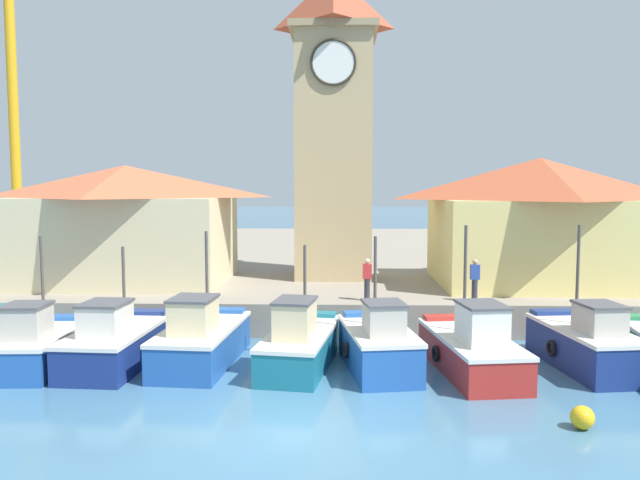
{
  "coord_description": "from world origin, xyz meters",
  "views": [
    {
      "loc": [
        1.22,
        -13.7,
        5.69
      ],
      "look_at": [
        0.49,
        10.94,
        3.5
      ],
      "focal_mm": 35.0,
      "sensor_mm": 36.0,
      "label": 1
    }
  ],
  "objects_px": {
    "fishing_boat_right_inner": "(472,348)",
    "mooring_buoy": "(582,418)",
    "warehouse_right": "(538,220)",
    "fishing_boat_left_inner": "(117,342)",
    "port_crane_far": "(14,121)",
    "fishing_boat_mid_left": "(201,340)",
    "clock_tower": "(334,120)",
    "fishing_boat_left_outer": "(37,345)",
    "dock_worker_along_quay": "(367,279)",
    "warehouse_left": "(126,223)",
    "dock_worker_near_tower": "(475,280)",
    "fishing_boat_mid_right": "(378,344)",
    "fishing_boat_right_outer": "(585,344)",
    "fishing_boat_center": "(300,343)"
  },
  "relations": [
    {
      "from": "fishing_boat_mid_right",
      "to": "dock_worker_near_tower",
      "type": "distance_m",
      "value": 6.19
    },
    {
      "from": "fishing_boat_left_outer",
      "to": "fishing_boat_right_inner",
      "type": "distance_m",
      "value": 13.44
    },
    {
      "from": "fishing_boat_mid_right",
      "to": "dock_worker_near_tower",
      "type": "height_order",
      "value": "fishing_boat_mid_right"
    },
    {
      "from": "fishing_boat_left_outer",
      "to": "dock_worker_along_quay",
      "type": "height_order",
      "value": "fishing_boat_left_outer"
    },
    {
      "from": "fishing_boat_right_inner",
      "to": "clock_tower",
      "type": "bearing_deg",
      "value": 111.23
    },
    {
      "from": "fishing_boat_right_inner",
      "to": "fishing_boat_mid_right",
      "type": "bearing_deg",
      "value": 177.86
    },
    {
      "from": "fishing_boat_mid_left",
      "to": "port_crane_far",
      "type": "distance_m",
      "value": 23.24
    },
    {
      "from": "fishing_boat_right_inner",
      "to": "mooring_buoy",
      "type": "bearing_deg",
      "value": -69.6
    },
    {
      "from": "fishing_boat_center",
      "to": "fishing_boat_mid_right",
      "type": "distance_m",
      "value": 2.45
    },
    {
      "from": "warehouse_right",
      "to": "fishing_boat_mid_right",
      "type": "bearing_deg",
      "value": -130.09
    },
    {
      "from": "mooring_buoy",
      "to": "dock_worker_near_tower",
      "type": "bearing_deg",
      "value": 93.49
    },
    {
      "from": "fishing_boat_mid_left",
      "to": "clock_tower",
      "type": "distance_m",
      "value": 13.76
    },
    {
      "from": "fishing_boat_left_outer",
      "to": "fishing_boat_right_inner",
      "type": "relative_size",
      "value": 0.81
    },
    {
      "from": "fishing_boat_mid_right",
      "to": "mooring_buoy",
      "type": "xyz_separation_m",
      "value": [
        4.46,
        -4.52,
        -0.53
      ]
    },
    {
      "from": "warehouse_right",
      "to": "dock_worker_near_tower",
      "type": "xyz_separation_m",
      "value": [
        -3.71,
        -4.44,
        -2.01
      ]
    },
    {
      "from": "fishing_boat_left_inner",
      "to": "fishing_boat_mid_left",
      "type": "relative_size",
      "value": 0.98
    },
    {
      "from": "fishing_boat_left_inner",
      "to": "warehouse_right",
      "type": "bearing_deg",
      "value": 28.87
    },
    {
      "from": "fishing_boat_right_outer",
      "to": "port_crane_far",
      "type": "distance_m",
      "value": 32.12
    },
    {
      "from": "fishing_boat_mid_left",
      "to": "dock_worker_near_tower",
      "type": "relative_size",
      "value": 3.2
    },
    {
      "from": "warehouse_left",
      "to": "warehouse_right",
      "type": "relative_size",
      "value": 1.03
    },
    {
      "from": "fishing_boat_mid_left",
      "to": "warehouse_right",
      "type": "distance_m",
      "value": 16.08
    },
    {
      "from": "fishing_boat_right_outer",
      "to": "dock_worker_near_tower",
      "type": "distance_m",
      "value": 5.12
    },
    {
      "from": "fishing_boat_center",
      "to": "port_crane_far",
      "type": "xyz_separation_m",
      "value": [
        -17.42,
        16.44,
        8.56
      ]
    },
    {
      "from": "port_crane_far",
      "to": "warehouse_right",
      "type": "bearing_deg",
      "value": -15.7
    },
    {
      "from": "dock_worker_near_tower",
      "to": "warehouse_right",
      "type": "bearing_deg",
      "value": 50.07
    },
    {
      "from": "fishing_boat_center",
      "to": "warehouse_left",
      "type": "distance_m",
      "value": 12.57
    },
    {
      "from": "port_crane_far",
      "to": "dock_worker_along_quay",
      "type": "xyz_separation_m",
      "value": [
        19.7,
        -12.08,
        -7.19
      ]
    },
    {
      "from": "fishing_boat_left_outer",
      "to": "mooring_buoy",
      "type": "relative_size",
      "value": 7.87
    },
    {
      "from": "fishing_boat_left_inner",
      "to": "clock_tower",
      "type": "distance_m",
      "value": 14.94
    },
    {
      "from": "fishing_boat_center",
      "to": "dock_worker_along_quay",
      "type": "relative_size",
      "value": 3.28
    },
    {
      "from": "fishing_boat_mid_right",
      "to": "fishing_boat_right_outer",
      "type": "bearing_deg",
      "value": 3.13
    },
    {
      "from": "fishing_boat_right_inner",
      "to": "port_crane_far",
      "type": "distance_m",
      "value": 29.53
    },
    {
      "from": "fishing_boat_left_outer",
      "to": "dock_worker_near_tower",
      "type": "bearing_deg",
      "value": 17.82
    },
    {
      "from": "fishing_boat_left_outer",
      "to": "fishing_boat_mid_right",
      "type": "distance_m",
      "value": 10.62
    },
    {
      "from": "clock_tower",
      "to": "fishing_boat_right_inner",
      "type": "bearing_deg",
      "value": -68.77
    },
    {
      "from": "fishing_boat_right_outer",
      "to": "dock_worker_near_tower",
      "type": "xyz_separation_m",
      "value": [
        -2.5,
        4.27,
        1.34
      ]
    },
    {
      "from": "warehouse_left",
      "to": "dock_worker_near_tower",
      "type": "height_order",
      "value": "warehouse_left"
    },
    {
      "from": "warehouse_left",
      "to": "warehouse_right",
      "type": "bearing_deg",
      "value": -0.06
    },
    {
      "from": "fishing_boat_right_outer",
      "to": "dock_worker_along_quay",
      "type": "relative_size",
      "value": 2.95
    },
    {
      "from": "warehouse_left",
      "to": "fishing_boat_left_inner",
      "type": "bearing_deg",
      "value": -73.36
    },
    {
      "from": "fishing_boat_mid_left",
      "to": "fishing_boat_left_outer",
      "type": "bearing_deg",
      "value": -173.39
    },
    {
      "from": "fishing_boat_left_outer",
      "to": "mooring_buoy",
      "type": "height_order",
      "value": "fishing_boat_left_outer"
    },
    {
      "from": "warehouse_left",
      "to": "warehouse_right",
      "type": "xyz_separation_m",
      "value": [
        18.48,
        -0.02,
        0.16
      ]
    },
    {
      "from": "clock_tower",
      "to": "dock_worker_along_quay",
      "type": "height_order",
      "value": "clock_tower"
    },
    {
      "from": "fishing_boat_left_outer",
      "to": "warehouse_right",
      "type": "relative_size",
      "value": 0.48
    },
    {
      "from": "fishing_boat_left_outer",
      "to": "fishing_boat_right_outer",
      "type": "relative_size",
      "value": 0.91
    },
    {
      "from": "fishing_boat_mid_left",
      "to": "fishing_boat_right_inner",
      "type": "relative_size",
      "value": 0.96
    },
    {
      "from": "warehouse_right",
      "to": "fishing_boat_left_inner",
      "type": "bearing_deg",
      "value": -151.13
    },
    {
      "from": "fishing_boat_right_inner",
      "to": "warehouse_right",
      "type": "xyz_separation_m",
      "value": [
        4.8,
        9.16,
        3.39
      ]
    },
    {
      "from": "fishing_boat_mid_left",
      "to": "fishing_boat_right_outer",
      "type": "xyz_separation_m",
      "value": [
        12.0,
        -0.18,
        0.01
      ]
    }
  ]
}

